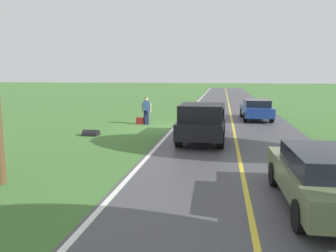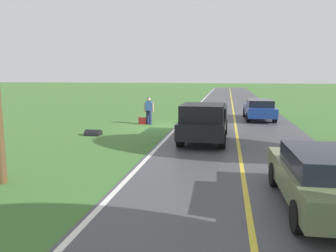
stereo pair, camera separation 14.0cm
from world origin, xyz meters
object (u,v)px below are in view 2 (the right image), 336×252
(suitcase_carried, at_px, (142,121))
(pickup_truck_passing, at_px, (204,121))
(sedan_mid_oncoming, at_px, (324,177))
(hitchhiker_walking, at_px, (149,109))
(sedan_near_oncoming, at_px, (259,109))

(suitcase_carried, distance_m, pickup_truck_passing, 6.28)
(pickup_truck_passing, relative_size, sedan_mid_oncoming, 1.22)
(sedan_mid_oncoming, bearing_deg, pickup_truck_passing, -66.04)
(hitchhiker_walking, distance_m, sedan_near_oncoming, 7.80)
(sedan_mid_oncoming, xyz_separation_m, sedan_near_oncoming, (0.05, -15.45, 0.00))
(hitchhiker_walking, distance_m, sedan_mid_oncoming, 14.03)
(sedan_mid_oncoming, relative_size, sedan_near_oncoming, 1.00)
(suitcase_carried, distance_m, sedan_near_oncoming, 8.23)
(hitchhiker_walking, bearing_deg, pickup_truck_passing, 128.97)
(pickup_truck_passing, bearing_deg, hitchhiker_walking, -51.03)
(pickup_truck_passing, distance_m, sedan_near_oncoming, 8.67)
(hitchhiker_walking, height_order, sedan_near_oncoming, hitchhiker_walking)
(hitchhiker_walking, xyz_separation_m, sedan_near_oncoming, (-7.04, -3.34, -0.23))
(suitcase_carried, height_order, sedan_near_oncoming, sedan_near_oncoming)
(hitchhiker_walking, bearing_deg, sedan_mid_oncoming, 120.36)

